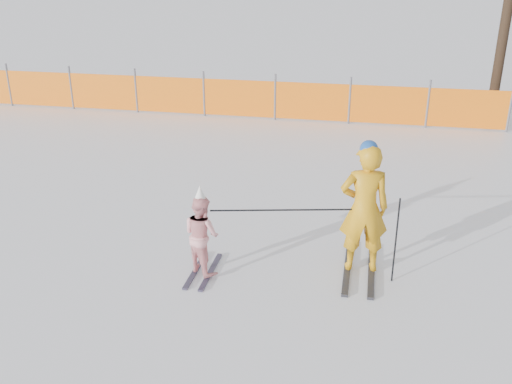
% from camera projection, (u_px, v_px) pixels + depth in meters
% --- Properties ---
extents(ground, '(120.00, 120.00, 0.00)m').
position_uv_depth(ground, '(249.00, 269.00, 8.20)').
color(ground, white).
rests_on(ground, ground).
extents(adult, '(0.74, 1.50, 1.95)m').
position_uv_depth(adult, '(364.00, 208.00, 7.80)').
color(adult, black).
rests_on(adult, ground).
extents(child, '(0.70, 1.03, 1.33)m').
position_uv_depth(child, '(202.00, 234.00, 7.89)').
color(child, black).
rests_on(child, ground).
extents(ski_poles, '(2.53, 0.45, 1.25)m').
position_uv_depth(ski_poles, '(326.00, 222.00, 7.74)').
color(ski_poles, black).
rests_on(ski_poles, ground).
extents(safety_fence, '(16.06, 0.06, 1.25)m').
position_uv_depth(safety_fence, '(204.00, 96.00, 15.81)').
color(safety_fence, '#595960').
rests_on(safety_fence, ground).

